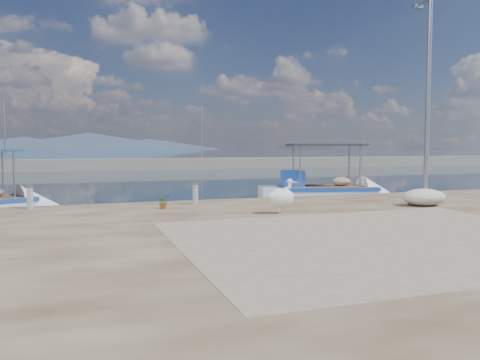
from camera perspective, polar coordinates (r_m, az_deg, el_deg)
name	(u,v)px	position (r m, az deg, el deg)	size (l,w,h in m)	color
ground	(286,238)	(12.71, 5.67, -7.00)	(1400.00, 1400.00, 0.00)	#162635
quay	(458,295)	(7.78, 25.03, -12.59)	(44.00, 22.00, 0.50)	#452F1E
quay_patch	(388,237)	(10.58, 17.58, -6.63)	(9.00, 7.00, 0.01)	gray
breakwater	(130,164)	(51.62, -13.31, 1.89)	(120.00, 2.20, 7.50)	gray
mountains	(85,142)	(661.43, -18.37, 4.43)	(370.00, 280.00, 22.00)	#28384C
boat_right	(324,194)	(22.16, 10.21, -1.71)	(6.56, 3.50, 3.01)	white
pelican	(282,197)	(13.63, 5.14, -2.10)	(1.05, 0.54, 1.01)	tan
lamp_post	(427,107)	(17.49, 21.86, 8.24)	(0.44, 0.96, 7.00)	gray
bollard_near	(195,192)	(15.91, -5.46, -1.50)	(0.24, 0.24, 0.74)	gray
bollard_far	(30,196)	(16.06, -24.24, -1.77)	(0.25, 0.25, 0.75)	gray
potted_plant	(164,202)	(14.89, -9.31, -2.63)	(0.38, 0.33, 0.43)	#33722D
net_pile_d	(424,197)	(16.59, 21.49, -1.95)	(1.49, 1.12, 0.56)	beige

